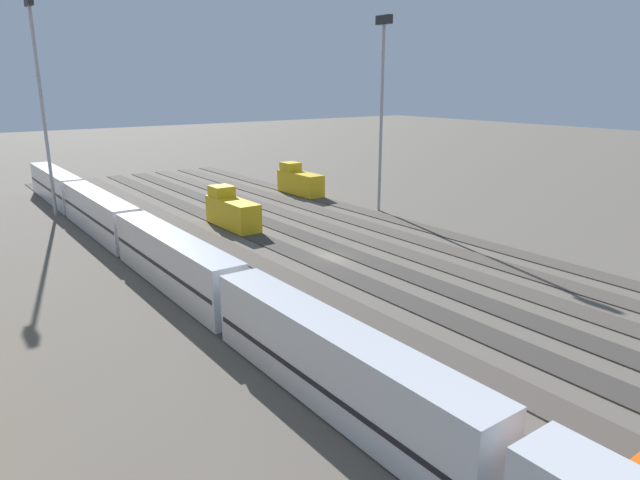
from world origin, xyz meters
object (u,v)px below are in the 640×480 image
at_px(light_mast_1, 39,82).
at_px(train_on_track_4, 232,211).
at_px(train_on_track_7, 173,262).
at_px(train_on_track_0, 299,182).
at_px(light_mast_2, 382,90).

bearing_deg(light_mast_1, train_on_track_4, -140.42).
distance_m(train_on_track_7, train_on_track_0, 47.02).
xyz_separation_m(train_on_track_7, light_mast_2, (13.89, -37.45, 14.75)).
height_order(train_on_track_7, light_mast_2, light_mast_2).
bearing_deg(train_on_track_4, train_on_track_7, 139.47).
height_order(train_on_track_4, light_mast_1, light_mast_1).
relative_size(train_on_track_0, light_mast_1, 0.34).
bearing_deg(train_on_track_0, train_on_track_4, 124.69).
bearing_deg(train_on_track_7, train_on_track_0, -48.11).
xyz_separation_m(train_on_track_7, train_on_track_4, (17.54, -15.00, -0.45)).
bearing_deg(train_on_track_0, light_mast_1, 79.25).
height_order(light_mast_1, light_mast_2, light_mast_1).
bearing_deg(train_on_track_0, light_mast_2, -172.03).
relative_size(train_on_track_4, light_mast_1, 0.34).
relative_size(train_on_track_7, light_mast_1, 4.10).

